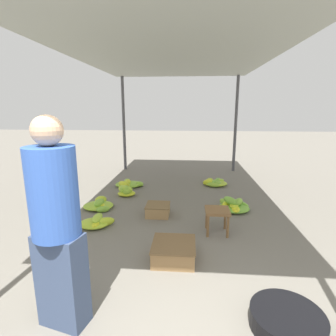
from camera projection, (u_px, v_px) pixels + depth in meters
The scene contains 14 objects.
canopy_post_back_left at pixel (124, 124), 7.46m from camera, with size 0.08×0.08×2.62m, color #4C4C51.
canopy_post_back_right at pixel (236, 125), 7.22m from camera, with size 0.08×0.08×2.62m, color #4C4C51.
canopy_tarp at pixel (172, 51), 4.16m from camera, with size 3.54×6.33×0.04m, color #9EA399.
vendor_foreground at pixel (57, 224), 2.00m from camera, with size 0.44×0.44×1.71m.
stool at pixel (217, 214), 3.71m from camera, with size 0.34×0.34×0.36m.
basin_black at pixel (287, 320), 2.12m from camera, with size 0.59×0.59×0.14m.
banana_pile_left_0 at pixel (97, 222), 3.96m from camera, with size 0.54×0.40×0.17m.
banana_pile_left_1 at pixel (125, 190), 5.37m from camera, with size 0.42×0.42×0.21m.
banana_pile_left_2 at pixel (99, 205), 4.68m from camera, with size 0.54×0.59×0.17m.
banana_pile_left_3 at pixel (128, 184), 5.96m from camera, with size 0.68×0.63×0.17m.
banana_pile_right_0 at pixel (233, 206), 4.60m from camera, with size 0.58×0.63×0.24m.
banana_pile_right_1 at pixel (215, 183), 6.08m from camera, with size 0.59×0.55×0.15m.
crate_near at pixel (158, 210), 4.37m from camera, with size 0.39×0.39×0.19m.
crate_mid at pixel (174, 251), 3.08m from camera, with size 0.51×0.51×0.21m.
Camera 1 is at (0.29, -1.20, 1.75)m, focal length 28.00 mm.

